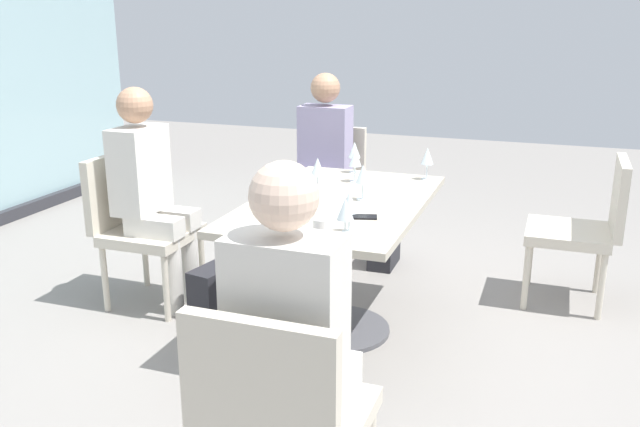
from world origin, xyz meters
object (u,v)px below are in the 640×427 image
object	(u,v)px
wine_glass_0	(318,167)
coffee_cup	(322,229)
chair_front_right	(587,223)
dining_table_main	(338,234)
wine_glass_4	(427,157)
handbag_1	(384,246)
chair_far_right	(327,182)
handbag_0	(215,290)
wine_glass_2	(363,175)
chair_near_window	(136,220)
wine_glass_6	(355,159)
person_far_right	(322,157)
cell_phone_on_table	(362,217)
wine_glass_1	(354,151)
wine_glass_3	(349,203)
chair_side_end	(281,414)
wine_glass_5	(345,210)
person_near_window	(150,188)
person_side_end	(294,337)

from	to	relation	value
wine_glass_0	coffee_cup	size ratio (longest dim) A/B	2.06
chair_front_right	coffee_cup	xyz separation A→B (m)	(-1.43, 1.10, 0.28)
wine_glass_0	coffee_cup	xyz separation A→B (m)	(-0.73, -0.28, -0.09)
dining_table_main	wine_glass_4	xyz separation A→B (m)	(0.59, -0.33, 0.31)
wine_glass_4	handbag_1	distance (m)	0.92
chair_far_right	handbag_0	bearing A→B (deg)	169.19
wine_glass_2	handbag_1	size ratio (longest dim) A/B	0.62
chair_near_window	wine_glass_6	size ratio (longest dim) A/B	4.70
wine_glass_6	handbag_1	xyz separation A→B (m)	(0.63, -0.02, -0.72)
chair_front_right	person_far_right	world-z (taller)	person_far_right
person_far_right	cell_phone_on_table	xyz separation A→B (m)	(-1.37, -0.68, 0.03)
chair_near_window	wine_glass_4	distance (m)	1.71
handbag_1	dining_table_main	bearing A→B (deg)	-179.99
wine_glass_1	handbag_0	bearing A→B (deg)	136.35
wine_glass_3	chair_side_end	bearing A→B (deg)	-173.62
wine_glass_2	wine_glass_0	bearing A→B (deg)	73.53
chair_front_right	wine_glass_0	size ratio (longest dim) A/B	4.70
chair_front_right	wine_glass_2	world-z (taller)	wine_glass_2
person_far_right	wine_glass_5	distance (m)	1.85
chair_side_end	person_far_right	distance (m)	2.77
wine_glass_5	wine_glass_1	bearing A→B (deg)	15.10
dining_table_main	wine_glass_2	bearing A→B (deg)	-66.81
person_near_window	wine_glass_1	world-z (taller)	person_near_window
wine_glass_5	handbag_0	xyz separation A→B (m)	(0.56, 0.94, -0.72)
wine_glass_5	wine_glass_0	bearing A→B (deg)	28.04
handbag_0	wine_glass_1	bearing A→B (deg)	-32.32
person_near_window	wine_glass_5	bearing A→B (deg)	-113.56
person_near_window	person_far_right	distance (m)	1.28
wine_glass_2	wine_glass_3	xyz separation A→B (m)	(-0.53, -0.09, 0.00)
person_side_end	chair_front_right	bearing A→B (deg)	-21.91
chair_far_right	coffee_cup	size ratio (longest dim) A/B	9.67
handbag_0	dining_table_main	bearing A→B (deg)	-76.84
wine_glass_0	wine_glass_3	xyz separation A→B (m)	(-0.61, -0.36, 0.00)
wine_glass_0	wine_glass_2	world-z (taller)	same
chair_front_right	wine_glass_5	xyz separation A→B (m)	(-1.41, 1.01, 0.37)
person_near_window	person_side_end	world-z (taller)	same
dining_table_main	chair_far_right	bearing A→B (deg)	21.46
chair_far_right	handbag_1	bearing A→B (deg)	-111.59
person_far_right	wine_glass_4	size ratio (longest dim) A/B	6.81
person_side_end	wine_glass_5	distance (m)	0.86
wine_glass_2	handbag_1	xyz separation A→B (m)	(0.99, 0.13, -0.72)
person_far_right	wine_glass_1	distance (m)	0.64
chair_side_end	wine_glass_0	size ratio (longest dim) A/B	4.70
dining_table_main	chair_front_right	bearing A→B (deg)	-55.97
wine_glass_3	wine_glass_6	size ratio (longest dim) A/B	1.00
person_side_end	wine_glass_5	bearing A→B (deg)	6.99
wine_glass_4	wine_glass_5	bearing A→B (deg)	174.42
chair_far_right	wine_glass_1	xyz separation A→B (m)	(-0.61, -0.38, 0.37)
wine_glass_1	handbag_1	size ratio (longest dim) A/B	0.62
wine_glass_2	coffee_cup	xyz separation A→B (m)	(-0.65, -0.01, -0.09)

